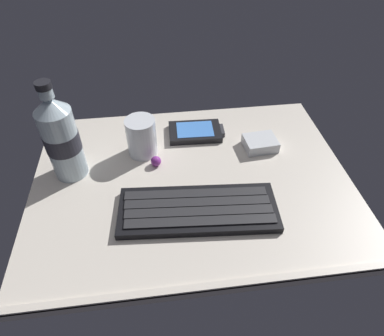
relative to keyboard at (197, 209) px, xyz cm
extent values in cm
cube|color=beige|center=(0.12, 8.77, -1.81)|extent=(64.00, 48.00, 2.00)
cube|color=beige|center=(0.12, -14.63, -0.41)|extent=(64.00, 1.20, 0.80)
cube|color=black|center=(0.00, 0.00, -0.11)|extent=(29.76, 13.20, 1.40)
cube|color=#28282B|center=(0.25, 3.29, 0.74)|extent=(26.75, 4.05, 0.30)
cube|color=#28282B|center=(0.08, 1.10, 0.74)|extent=(26.75, 4.05, 0.30)
cube|color=#28282B|center=(-0.08, -1.10, 0.74)|extent=(26.75, 4.05, 0.30)
cube|color=#28282B|center=(-0.25, -3.29, 0.74)|extent=(26.75, 4.05, 0.30)
cube|color=black|center=(2.63, 23.21, -0.11)|extent=(12.28, 8.06, 1.40)
cube|color=#4C8CEA|center=(2.63, 23.21, 0.64)|extent=(8.62, 6.25, 0.10)
cube|color=#333338|center=(9.03, 22.96, -0.11)|extent=(0.95, 3.83, 1.12)
cylinder|color=silver|center=(-9.49, 18.35, 3.44)|extent=(6.40, 6.40, 8.50)
cylinder|color=brown|center=(-9.49, 18.35, 2.45)|extent=(5.50, 5.50, 6.12)
cylinder|color=silver|center=(-24.23, 13.85, 6.69)|extent=(6.60, 6.60, 15.00)
cone|color=silver|center=(-24.23, 13.85, 15.59)|extent=(6.60, 6.60, 2.80)
cylinder|color=silver|center=(-24.23, 13.85, 17.89)|extent=(2.51, 2.51, 1.80)
cylinder|color=black|center=(-24.23, 13.85, 19.39)|extent=(2.77, 2.77, 1.20)
cylinder|color=#2D2D38|center=(-24.23, 13.85, 7.44)|extent=(6.73, 6.73, 3.80)
cube|color=silver|center=(16.43, 16.63, 0.39)|extent=(7.42, 6.13, 2.40)
sphere|color=purple|center=(-6.88, 13.77, 0.29)|extent=(2.20, 2.20, 2.20)
camera|label=1|loc=(-5.91, -38.60, 47.84)|focal=31.33mm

